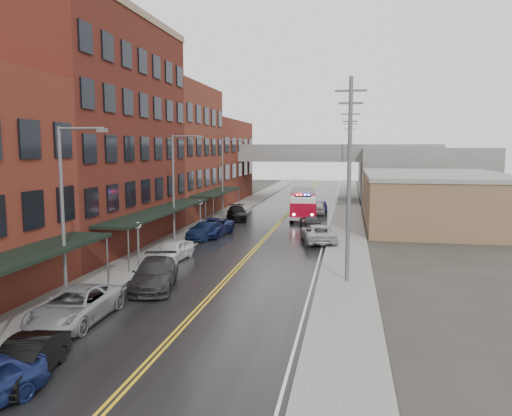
{
  "coord_description": "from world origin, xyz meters",
  "views": [
    {
      "loc": [
        7.18,
        -14.41,
        7.95
      ],
      "look_at": [
        -0.36,
        26.08,
        3.0
      ],
      "focal_mm": 35.0,
      "sensor_mm": 36.0,
      "label": 1
    }
  ],
  "objects": [
    {
      "name": "awning_2",
      "position": [
        -7.49,
        40.5,
        2.99
      ],
      "size": [
        2.6,
        13.0,
        3.09
      ],
      "color": "black",
      "rests_on": "ground"
    },
    {
      "name": "overpass",
      "position": [
        0.0,
        62.0,
        5.99
      ],
      "size": [
        40.0,
        10.0,
        7.5
      ],
      "color": "slate",
      "rests_on": "ground"
    },
    {
      "name": "awning_1",
      "position": [
        -7.49,
        23.0,
        2.99
      ],
      "size": [
        2.6,
        18.0,
        3.09
      ],
      "color": "black",
      "rests_on": "ground"
    },
    {
      "name": "curb_right",
      "position": [
        5.65,
        30.0,
        0.07
      ],
      "size": [
        0.3,
        160.0,
        0.15
      ],
      "primitive_type": "cube",
      "color": "gray",
      "rests_on": "ground"
    },
    {
      "name": "curb_left",
      "position": [
        -5.65,
        30.0,
        0.07
      ],
      "size": [
        0.3,
        160.0,
        0.15
      ],
      "primitive_type": "cube",
      "color": "gray",
      "rests_on": "ground"
    },
    {
      "name": "globe_lamp_1",
      "position": [
        -6.4,
        16.0,
        2.31
      ],
      "size": [
        0.44,
        0.44,
        3.12
      ],
      "color": "#59595B",
      "rests_on": "ground"
    },
    {
      "name": "right_far_block",
      "position": [
        18.0,
        70.0,
        4.0
      ],
      "size": [
        18.0,
        30.0,
        8.0
      ],
      "primitive_type": "cube",
      "color": "slate",
      "rests_on": "ground"
    },
    {
      "name": "tan_building",
      "position": [
        16.0,
        40.0,
        2.5
      ],
      "size": [
        14.0,
        22.0,
        5.0
      ],
      "primitive_type": "cube",
      "color": "olive",
      "rests_on": "ground"
    },
    {
      "name": "brick_building_c",
      "position": [
        -13.3,
        40.5,
        7.5
      ],
      "size": [
        9.0,
        15.0,
        15.0
      ],
      "primitive_type": "cube",
      "color": "maroon",
      "rests_on": "ground"
    },
    {
      "name": "brick_building_b",
      "position": [
        -13.3,
        23.0,
        9.0
      ],
      "size": [
        9.0,
        20.0,
        18.0
      ],
      "primitive_type": "cube",
      "color": "#531D16",
      "rests_on": "ground"
    },
    {
      "name": "parked_car_left_7",
      "position": [
        -5.0,
        39.2,
        0.78
      ],
      "size": [
        3.33,
        5.72,
        1.56
      ],
      "primitive_type": "imported",
      "rotation": [
        0.0,
        0.0,
        0.23
      ],
      "color": "black",
      "rests_on": "ground"
    },
    {
      "name": "parked_car_left_2",
      "position": [
        -5.0,
        5.8,
        0.78
      ],
      "size": [
        2.7,
        5.67,
        1.56
      ],
      "primitive_type": "imported",
      "rotation": [
        0.0,
        0.0,
        0.02
      ],
      "color": "gray",
      "rests_on": "ground"
    },
    {
      "name": "street_lamp_0",
      "position": [
        -6.55,
        8.0,
        5.19
      ],
      "size": [
        2.64,
        0.22,
        9.0
      ],
      "color": "#59595B",
      "rests_on": "ground"
    },
    {
      "name": "utility_pole_0",
      "position": [
        7.2,
        15.0,
        6.31
      ],
      "size": [
        1.8,
        0.24,
        12.0
      ],
      "color": "#59595B",
      "rests_on": "ground"
    },
    {
      "name": "parked_car_left_5",
      "position": [
        -5.0,
        27.2,
        0.73
      ],
      "size": [
        2.67,
        4.71,
        1.47
      ],
      "primitive_type": "imported",
      "rotation": [
        0.0,
        0.0,
        -0.27
      ],
      "color": "black",
      "rests_on": "ground"
    },
    {
      "name": "globe_lamp_2",
      "position": [
        -6.4,
        30.0,
        2.31
      ],
      "size": [
        0.44,
        0.44,
        3.12
      ],
      "color": "#59595B",
      "rests_on": "ground"
    },
    {
      "name": "parked_car_right_1",
      "position": [
        3.6,
        34.2,
        0.66
      ],
      "size": [
        2.67,
        4.84,
        1.33
      ],
      "primitive_type": "imported",
      "rotation": [
        0.0,
        0.0,
        3.32
      ],
      "color": "#2C2B2E",
      "rests_on": "ground"
    },
    {
      "name": "street_lamp_1",
      "position": [
        -6.55,
        24.0,
        5.19
      ],
      "size": [
        2.64,
        0.22,
        9.0
      ],
      "color": "#59595B",
      "rests_on": "ground"
    },
    {
      "name": "road",
      "position": [
        0.0,
        30.0,
        0.01
      ],
      "size": [
        11.0,
        160.0,
        0.02
      ],
      "primitive_type": "cube",
      "color": "black",
      "rests_on": "ground"
    },
    {
      "name": "utility_pole_2",
      "position": [
        7.2,
        55.0,
        6.31
      ],
      "size": [
        1.8,
        0.24,
        12.0
      ],
      "color": "#59595B",
      "rests_on": "ground"
    },
    {
      "name": "fire_truck",
      "position": [
        2.11,
        41.56,
        1.75
      ],
      "size": [
        4.24,
        9.07,
        3.22
      ],
      "rotation": [
        0.0,
        0.0,
        0.1
      ],
      "color": "maroon",
      "rests_on": "ground"
    },
    {
      "name": "utility_pole_1",
      "position": [
        7.2,
        35.0,
        6.31
      ],
      "size": [
        1.8,
        0.24,
        12.0
      ],
      "color": "#59595B",
      "rests_on": "ground"
    },
    {
      "name": "sidewalk_right",
      "position": [
        7.3,
        30.0,
        0.07
      ],
      "size": [
        3.0,
        160.0,
        0.15
      ],
      "primitive_type": "cube",
      "color": "slate",
      "rests_on": "ground"
    },
    {
      "name": "parked_car_right_3",
      "position": [
        3.6,
        47.8,
        0.7
      ],
      "size": [
        2.26,
        4.45,
        1.4
      ],
      "primitive_type": "imported",
      "rotation": [
        0.0,
        0.0,
        3.33
      ],
      "color": "black",
      "rests_on": "ground"
    },
    {
      "name": "parked_car_left_1",
      "position": [
        -3.64,
        0.3,
        0.69
      ],
      "size": [
        2.03,
        4.35,
        1.38
      ],
      "primitive_type": "imported",
      "rotation": [
        0.0,
        0.0,
        0.14
      ],
      "color": "black",
      "rests_on": "ground"
    },
    {
      "name": "ground",
      "position": [
        0.0,
        0.0,
        0.0
      ],
      "size": [
        220.0,
        220.0,
        0.0
      ],
      "primitive_type": "plane",
      "color": "#2D2B26",
      "rests_on": "ground"
    },
    {
      "name": "parked_car_left_6",
      "position": [
        -5.0,
        28.89,
        0.79
      ],
      "size": [
        3.29,
        5.96,
        1.58
      ],
      "primitive_type": "imported",
      "rotation": [
        0.0,
        0.0,
        -0.12
      ],
      "color": "#131A49",
      "rests_on": "ground"
    },
    {
      "name": "parked_car_right_0",
      "position": [
        4.71,
        27.42,
        0.78
      ],
      "size": [
        3.67,
        6.02,
        1.56
      ],
      "primitive_type": "imported",
      "rotation": [
        0.0,
        0.0,
        3.34
      ],
      "color": "#A4A7AC",
      "rests_on": "ground"
    },
    {
      "name": "brick_building_far",
      "position": [
        -13.3,
        58.0,
        6.0
      ],
      "size": [
        9.0,
        20.0,
        12.0
      ],
      "primitive_type": "cube",
      "color": "maroon",
      "rests_on": "ground"
    },
    {
      "name": "parked_car_right_2",
      "position": [
        3.63,
        46.2,
        0.81
      ],
      "size": [
        2.17,
        4.83,
        1.61
      ],
      "primitive_type": "imported",
      "rotation": [
        0.0,
        0.0,
        3.09
      ],
      "color": "#B2B2B2",
      "rests_on": "ground"
    },
    {
      "name": "parked_car_left_3",
      "position": [
        -3.62,
        11.84,
        0.82
      ],
      "size": [
        3.5,
        5.99,
        1.63
      ],
      "primitive_type": "imported",
      "rotation": [
        0.0,
        0.0,
        0.23
      ],
      "color": "#272729",
      "rests_on": "ground"
    },
    {
      "name": "street_lamp_2",
      "position": [
        -6.55,
        40.0,
        5.19
      ],
      "size": [
        2.64,
        0.22,
        9.0
      ],
      "color": "#59595B",
      "rests_on": "ground"
    },
    {
      "name": "sidewalk_left",
      "position": [
        -7.3,
        30.0,
        0.07
      ],
      "size": [
        3.0,
        160.0,
        0.15
      ],
      "primitive_type": "cube",
      "color": "slate",
      "rests_on": "ground"
    },
    {
      "name": "parked_car_left_4",
      "position": [
        -5.0,
        18.86,
        0.72
      ],
      "size": [
        2.08,
        4.39,
        1.45
      ],
      "primitive_type": "imported",
      "rotation": [
        0.0,
        0.0,
        -0.09
      ],
      "color": "silver",
      "rests_on": "ground"
    }
  ]
}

